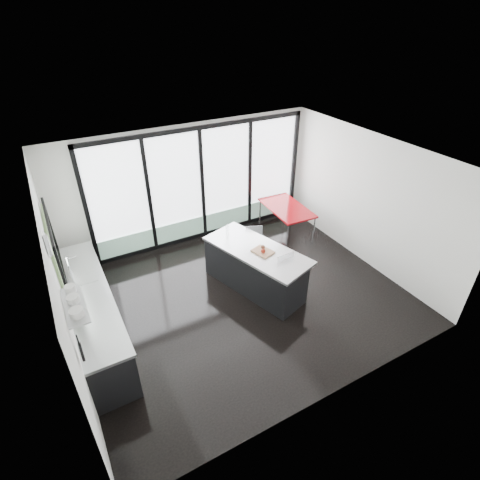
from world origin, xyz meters
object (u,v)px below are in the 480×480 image
island (254,269)px  bar_stool_near (289,285)px  red_table (286,221)px  bar_stool_far (254,253)px

island → bar_stool_near: (0.36, -0.69, -0.07)m
bar_stool_near → red_table: size_ratio=0.53×
bar_stool_near → red_table: (1.36, 2.06, 0.00)m
bar_stool_far → island: bearing=-96.6°
island → bar_stool_far: bearing=58.8°
island → bar_stool_far: (0.34, 0.56, -0.08)m
bar_stool_far → red_table: (1.37, 0.80, 0.02)m
bar_stool_near → red_table: bearing=54.0°
island → bar_stool_near: 0.78m
island → red_table: 2.20m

